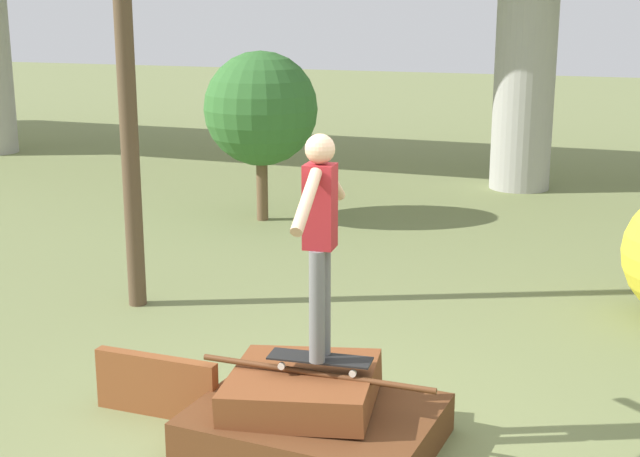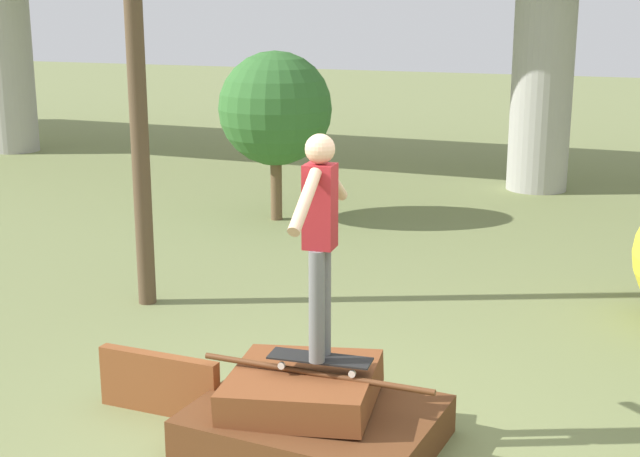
{
  "view_description": "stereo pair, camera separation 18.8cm",
  "coord_description": "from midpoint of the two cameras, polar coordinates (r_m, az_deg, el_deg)",
  "views": [
    {
      "loc": [
        2.23,
        -5.87,
        3.29
      ],
      "look_at": [
        0.02,
        0.05,
        1.72
      ],
      "focal_mm": 50.0,
      "sensor_mm": 36.0,
      "label": 1
    },
    {
      "loc": [
        2.4,
        -5.8,
        3.29
      ],
      "look_at": [
        0.02,
        0.05,
        1.72
      ],
      "focal_mm": 50.0,
      "sensor_mm": 36.0,
      "label": 2
    }
  ],
  "objects": [
    {
      "name": "skater",
      "position": [
        6.52,
        0.82,
        -0.08
      ],
      "size": [
        0.24,
        1.29,
        1.71
      ],
      "color": "slate",
      "rests_on": "skateboard"
    },
    {
      "name": "scrap_pile",
      "position": [
        7.0,
        0.24,
        -11.88
      ],
      "size": [
        1.9,
        1.49,
        0.62
      ],
      "color": "#5B3319",
      "rests_on": "ground_plane"
    },
    {
      "name": "ground_plane",
      "position": [
        7.09,
        0.47,
        -13.7
      ],
      "size": [
        80.0,
        80.0,
        0.0
      ],
      "primitive_type": "plane",
      "color": "olive"
    },
    {
      "name": "tree_behind_right",
      "position": [
        13.94,
        -2.49,
        7.66
      ],
      "size": [
        1.77,
        1.77,
        2.65
      ],
      "color": "brown",
      "rests_on": "ground_plane"
    },
    {
      "name": "scrap_plank_loose",
      "position": [
        7.6,
        -9.56,
        -9.76
      ],
      "size": [
        1.1,
        0.12,
        0.52
      ],
      "color": "brown",
      "rests_on": "ground_plane"
    },
    {
      "name": "skateboard",
      "position": [
        6.84,
        0.79,
        -8.36
      ],
      "size": [
        0.81,
        0.3,
        0.09
      ],
      "color": "black",
      "rests_on": "scrap_pile"
    }
  ]
}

